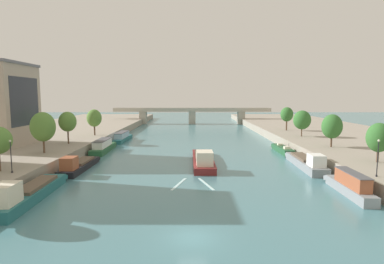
# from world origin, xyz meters

# --- Properties ---
(ground_plane) EXTENTS (400.00, 400.00, 0.00)m
(ground_plane) POSITION_xyz_m (0.00, 0.00, 0.00)
(ground_plane) COLOR teal
(quay_left) EXTENTS (36.00, 170.00, 2.13)m
(quay_left) POSITION_xyz_m (-38.40, 55.00, 1.07)
(quay_left) COLOR gray
(quay_left) RESTS_ON ground
(quay_right) EXTENTS (36.00, 170.00, 2.13)m
(quay_right) POSITION_xyz_m (38.40, 55.00, 1.07)
(quay_right) COLOR gray
(quay_right) RESTS_ON ground
(barge_midriver) EXTENTS (3.56, 17.80, 3.18)m
(barge_midriver) POSITION_xyz_m (1.86, 27.95, 0.92)
(barge_midriver) COLOR maroon
(barge_midriver) RESTS_ON ground
(wake_behind_barge) EXTENTS (5.60, 5.90, 0.03)m
(wake_behind_barge) POSITION_xyz_m (0.03, 16.08, 0.01)
(wake_behind_barge) COLOR silver
(wake_behind_barge) RESTS_ON ground
(moored_boat_left_downstream) EXTENTS (3.25, 15.48, 3.20)m
(moored_boat_left_downstream) POSITION_xyz_m (-18.25, 9.10, 0.95)
(moored_boat_left_downstream) COLOR #23666B
(moored_boat_left_downstream) RESTS_ON ground
(moored_boat_left_gap_after) EXTENTS (2.81, 12.91, 2.80)m
(moored_boat_left_gap_after) POSITION_xyz_m (-17.92, 23.95, 0.82)
(moored_boat_left_gap_after) COLOR black
(moored_boat_left_gap_after) RESTS_ON ground
(moored_boat_left_lone) EXTENTS (2.86, 13.57, 2.62)m
(moored_boat_left_lone) POSITION_xyz_m (-18.68, 40.73, 1.09)
(moored_boat_left_lone) COLOR #235633
(moored_boat_left_lone) RESTS_ON ground
(moored_boat_left_second) EXTENTS (2.71, 13.58, 2.43)m
(moored_boat_left_second) POSITION_xyz_m (-18.06, 56.32, 1.02)
(moored_boat_left_second) COLOR #23666B
(moored_boat_left_second) RESTS_ON ground
(moored_boat_right_gap_after) EXTENTS (1.98, 10.91, 2.82)m
(moored_boat_right_gap_after) POSITION_xyz_m (18.67, 11.53, 1.17)
(moored_boat_right_gap_after) COLOR gray
(moored_boat_right_gap_after) RESTS_ON ground
(moored_boat_right_near) EXTENTS (3.17, 15.23, 3.00)m
(moored_boat_right_near) POSITION_xyz_m (18.57, 25.66, 0.93)
(moored_boat_right_near) COLOR gray
(moored_boat_right_near) RESTS_ON ground
(moored_boat_right_lone) EXTENTS (2.14, 10.48, 2.27)m
(moored_boat_right_lone) POSITION_xyz_m (18.75, 40.02, 0.62)
(moored_boat_right_lone) COLOR #235633
(moored_boat_right_lone) RESTS_ON ground
(tree_left_past_mid) EXTENTS (4.01, 4.01, 6.86)m
(tree_left_past_mid) POSITION_xyz_m (-24.82, 27.41, 6.53)
(tree_left_past_mid) COLOR brown
(tree_left_past_mid) RESTS_ON quay_left
(tree_left_by_lamp) EXTENTS (3.42, 3.42, 6.39)m
(tree_left_by_lamp) POSITION_xyz_m (-24.75, 37.72, 6.54)
(tree_left_by_lamp) COLOR brown
(tree_left_by_lamp) RESTS_ON quay_left
(tree_left_distant) EXTENTS (3.53, 3.53, 6.27)m
(tree_left_distant) POSITION_xyz_m (-23.68, 51.45, 6.28)
(tree_left_distant) COLOR brown
(tree_left_distant) RESTS_ON quay_left
(tree_right_second) EXTENTS (3.38, 3.38, 5.70)m
(tree_right_second) POSITION_xyz_m (26.72, 19.98, 5.71)
(tree_right_second) COLOR brown
(tree_right_second) RESTS_ON quay_right
(tree_right_distant) EXTENTS (3.70, 3.70, 6.13)m
(tree_right_distant) POSITION_xyz_m (26.00, 33.67, 5.99)
(tree_right_distant) COLOR brown
(tree_right_distant) RESTS_ON quay_right
(tree_right_by_lamp) EXTENTS (4.03, 4.03, 6.12)m
(tree_right_by_lamp) POSITION_xyz_m (25.76, 49.10, 6.01)
(tree_right_by_lamp) COLOR brown
(tree_right_by_lamp) RESTS_ON quay_right
(tree_right_past_mid) EXTENTS (3.42, 3.42, 6.41)m
(tree_right_past_mid) POSITION_xyz_m (26.08, 62.26, 6.54)
(tree_right_past_mid) COLOR brown
(tree_right_past_mid) RESTS_ON quay_right
(lamppost_left_bank) EXTENTS (0.28, 0.28, 4.13)m
(lamppost_left_bank) POSITION_xyz_m (-22.48, 13.68, 4.41)
(lamppost_left_bank) COLOR black
(lamppost_left_bank) RESTS_ON quay_left
(lamppost_right_bank) EXTENTS (0.28, 0.28, 4.45)m
(lamppost_right_bank) POSITION_xyz_m (21.84, 11.72, 4.58)
(lamppost_right_bank) COLOR black
(lamppost_right_bank) RESTS_ON quay_right
(bridge_far) EXTENTS (64.79, 4.40, 6.63)m
(bridge_far) POSITION_xyz_m (0.00, 106.89, 4.27)
(bridge_far) COLOR #ADA899
(bridge_far) RESTS_ON ground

